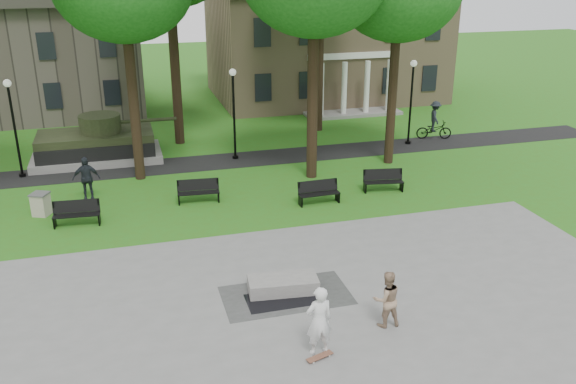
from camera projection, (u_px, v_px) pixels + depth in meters
name	position (u px, v px, depth m)	size (l,w,h in m)	color
ground	(290.00, 266.00, 21.04)	(120.00, 120.00, 0.00)	#306217
plaza	(340.00, 349.00, 16.54)	(22.00, 16.00, 0.02)	gray
footpath	(227.00, 161.00, 31.81)	(44.00, 2.60, 0.01)	black
building_right	(324.00, 38.00, 45.33)	(17.00, 12.00, 8.60)	#9E8460
building_left	(24.00, 59.00, 40.74)	(15.00, 10.00, 7.20)	#4C443D
lamp_left	(13.00, 121.00, 28.54)	(0.36, 0.36, 4.73)	black
lamp_mid	(234.00, 107.00, 31.19)	(0.36, 0.36, 4.73)	black
lamp_right	(411.00, 95.00, 33.72)	(0.36, 0.36, 4.73)	black
tank_monument	(97.00, 144.00, 31.66)	(7.45, 3.40, 2.40)	gray
puddle	(282.00, 299.00, 18.92)	(2.20, 1.20, 0.00)	black
concrete_block	(283.00, 284.00, 19.34)	(2.20, 1.00, 0.45)	gray
skateboard	(320.00, 357.00, 16.13)	(0.78, 0.20, 0.07)	brown
skateboarder	(319.00, 321.00, 16.02)	(0.73, 0.48, 2.00)	silver
friend_watching	(387.00, 299.00, 17.31)	(0.83, 0.65, 1.71)	#9D8065
pedestrian_walker	(86.00, 178.00, 26.43)	(1.14, 0.48, 1.95)	#1F2429
cyclist	(434.00, 124.00, 35.37)	(2.15, 1.29, 2.23)	black
park_bench_0	(76.00, 213.00, 24.06)	(1.83, 0.67, 1.00)	black
park_bench_1	(198.00, 190.00, 26.33)	(1.83, 0.68, 1.00)	black
park_bench_2	(319.00, 192.00, 26.20)	(1.81, 0.58, 1.00)	black
park_bench_3	(383.00, 180.00, 27.58)	(1.85, 0.82, 1.00)	black
trash_bin	(41.00, 204.00, 24.99)	(0.88, 0.88, 0.96)	#B4AC94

